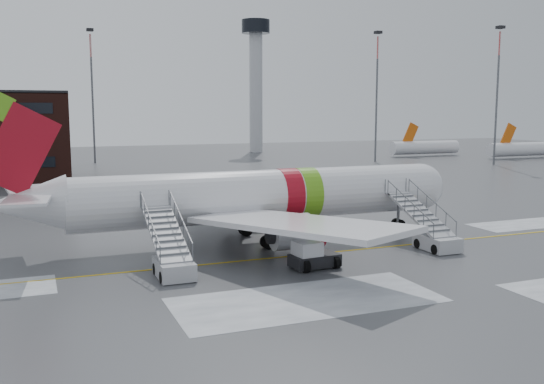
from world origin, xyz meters
name	(u,v)px	position (x,y,z in m)	size (l,w,h in m)	color
ground	(324,249)	(0.00, 0.00, 0.00)	(260.00, 260.00, 0.00)	#494C4F
airliner	(250,197)	(-4.07, 4.10, 3.42)	(35.03, 32.97, 11.18)	white
airstair_fwd	(431,233)	(7.29, -2.44, 1.06)	(2.05, 7.70, 3.48)	#A7AAAE
airstair_aft	(171,257)	(-11.46, -2.44, 1.06)	(2.05, 7.70, 3.48)	#A6A7AD
pushback_tug	(312,256)	(-2.99, -4.30, 0.77)	(3.18, 2.51, 1.73)	black
control_tower	(256,70)	(30.00, 95.00, 18.75)	(6.40, 6.40, 30.00)	#B2B5BA
light_mast_far_ne	(377,88)	(42.00, 62.00, 13.84)	(1.20, 1.20, 24.25)	#595B60
light_mast_far_n	(92,87)	(-8.00, 78.00, 13.84)	(1.20, 1.20, 24.25)	#595B60
light_mast_far_e	(497,87)	(58.00, 48.00, 13.84)	(1.20, 1.20, 24.25)	#595B60
distant_aircraft	(456,158)	(62.50, 64.00, 0.00)	(35.00, 18.00, 8.00)	#D8590C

